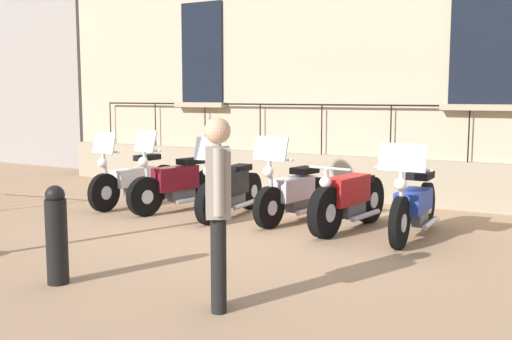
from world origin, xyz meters
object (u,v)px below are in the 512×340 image
motorcycle_blue (414,206)px  bollard (57,235)px  motorcycle_red (349,200)px  motorcycle_black (230,190)px  motorcycle_maroon (177,185)px  motorcycle_silver (294,194)px  motorcycle_white (135,181)px  pedestrian_standing (218,202)px

motorcycle_blue → bollard: bearing=-34.4°
motorcycle_red → motorcycle_blue: motorcycle_blue is taller
motorcycle_black → motorcycle_red: 2.02m
motorcycle_maroon → motorcycle_silver: size_ratio=1.04×
motorcycle_blue → motorcycle_black: bearing=-90.2°
motorcycle_silver → motorcycle_red: size_ratio=0.95×
motorcycle_silver → motorcycle_blue: size_ratio=0.92×
motorcycle_maroon → motorcycle_blue: motorcycle_maroon is taller
motorcycle_white → bollard: bearing=31.2°
motorcycle_maroon → motorcycle_silver: 2.13m
pedestrian_standing → motorcycle_red: bearing=-176.9°
motorcycle_maroon → motorcycle_black: motorcycle_maroon is taller
motorcycle_white → pedestrian_standing: size_ratio=1.24×
motorcycle_maroon → motorcycle_red: 3.07m
pedestrian_standing → motorcycle_white: bearing=-131.2°
motorcycle_blue → bollard: motorcycle_blue is taller
motorcycle_white → motorcycle_red: 4.05m
motorcycle_silver → pedestrian_standing: size_ratio=1.10×
motorcycle_silver → bollard: size_ratio=1.86×
motorcycle_maroon → pedestrian_standing: (3.66, 3.27, 0.55)m
motorcycle_silver → motorcycle_blue: 1.93m
bollard → pedestrian_standing: (-0.19, 1.88, 0.48)m
motorcycle_black → motorcycle_blue: size_ratio=0.97×
motorcycle_maroon → motorcycle_black: (-0.03, 1.06, -0.02)m
motorcycle_black → bollard: 3.90m
motorcycle_red → pedestrian_standing: 3.78m
motorcycle_black → motorcycle_silver: size_ratio=1.06×
motorcycle_maroon → motorcycle_blue: 4.04m
motorcycle_maroon → motorcycle_red: (-0.07, 3.07, -0.01)m
pedestrian_standing → motorcycle_black: bearing=-149.1°
bollard → motorcycle_black: bearing=-175.1°
motorcycle_red → bollard: 4.27m
motorcycle_black → pedestrian_standing: size_ratio=1.16×
bollard → pedestrian_standing: bearing=95.7°
motorcycle_white → motorcycle_blue: (0.03, 5.01, 0.01)m
motorcycle_white → motorcycle_silver: size_ratio=1.13×
motorcycle_red → pedestrian_standing: size_ratio=1.15×
motorcycle_blue → pedestrian_standing: (3.68, -0.77, 0.55)m
motorcycle_silver → motorcycle_red: motorcycle_silver is taller
motorcycle_silver → motorcycle_red: 0.96m
motorcycle_black → motorcycle_maroon: bearing=-88.2°
pedestrian_standing → bollard: bearing=-84.3°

